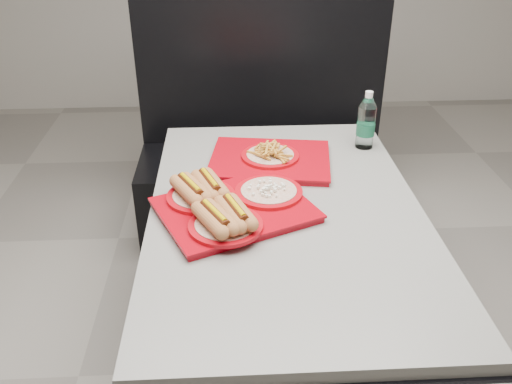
{
  "coord_description": "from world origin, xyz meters",
  "views": [
    {
      "loc": [
        -0.19,
        -1.53,
        1.68
      ],
      "look_at": [
        -0.1,
        -0.03,
        0.83
      ],
      "focal_mm": 38.0,
      "sensor_mm": 36.0,
      "label": 1
    }
  ],
  "objects": [
    {
      "name": "tray_far",
      "position": [
        -0.03,
        0.33,
        0.78
      ],
      "size": [
        0.5,
        0.41,
        0.09
      ],
      "rotation": [
        0.0,
        0.0,
        -0.14
      ],
      "color": "#9C040F",
      "rests_on": "diner_table"
    },
    {
      "name": "water_bottle",
      "position": [
        0.37,
        0.46,
        0.85
      ],
      "size": [
        0.07,
        0.07,
        0.23
      ],
      "rotation": [
        0.0,
        0.0,
        0.03
      ],
      "color": "silver",
      "rests_on": "diner_table"
    },
    {
      "name": "tray_near",
      "position": [
        -0.19,
        -0.03,
        0.79
      ],
      "size": [
        0.58,
        0.53,
        0.1
      ],
      "rotation": [
        0.0,
        0.0,
        0.42
      ],
      "color": "#9C040F",
      "rests_on": "diner_table"
    },
    {
      "name": "booth_bench",
      "position": [
        0.0,
        1.09,
        0.4
      ],
      "size": [
        1.3,
        0.57,
        1.35
      ],
      "color": "black",
      "rests_on": "ground"
    },
    {
      "name": "diner_table",
      "position": [
        0.0,
        0.0,
        0.58
      ],
      "size": [
        0.92,
        1.42,
        0.75
      ],
      "color": "black",
      "rests_on": "ground"
    },
    {
      "name": "ground",
      "position": [
        0.0,
        0.0,
        0.0
      ],
      "size": [
        6.0,
        6.0,
        0.0
      ],
      "primitive_type": "plane",
      "color": "gray",
      "rests_on": "ground"
    }
  ]
}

